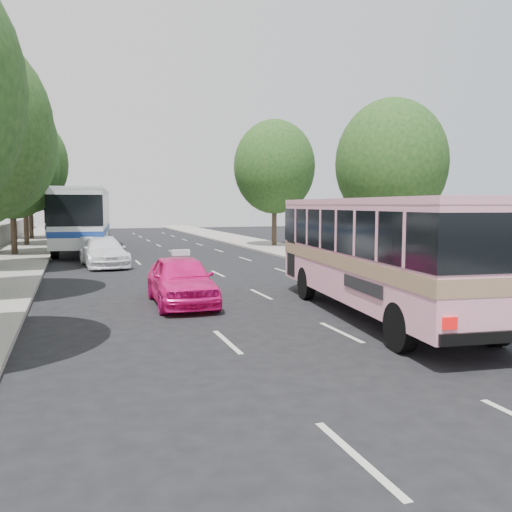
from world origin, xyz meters
name	(u,v)px	position (x,y,z in m)	size (l,w,h in m)	color
ground	(274,319)	(0.00, 0.00, 0.00)	(120.00, 120.00, 0.00)	black
sidewalk_left	(13,258)	(-8.50, 20.00, 0.07)	(4.00, 90.00, 0.15)	#9E998E
sidewalk_right	(288,250)	(8.50, 20.00, 0.06)	(4.00, 90.00, 0.12)	#9E998E
tree_left_d	(12,163)	(-8.52, 21.94, 5.63)	(5.52, 5.52, 8.60)	#38281E
tree_left_e	(25,160)	(-8.42, 29.94, 6.43)	(6.30, 6.30, 9.82)	#38281E
tree_left_f	(30,172)	(-8.62, 37.94, 6.00)	(5.88, 5.88, 9.16)	#38281E
tree_right_near	(394,159)	(8.78, 7.94, 5.20)	(5.10, 5.10, 7.95)	#38281E
tree_right_far	(276,164)	(9.08, 23.94, 6.12)	(6.00, 6.00, 9.35)	#38281E
pink_bus	(380,244)	(2.89, -0.62, 2.05)	(3.76, 10.57, 3.30)	#FCA2BD
pink_taxi	(181,280)	(-2.00, 3.00, 0.77)	(1.83, 4.54, 1.55)	#F71583
white_pickup	(104,252)	(-3.74, 14.67, 0.73)	(2.04, 5.01, 1.45)	white
tour_coach_front	(84,214)	(-4.50, 24.06, 2.49)	(4.13, 14.00, 4.13)	white
tour_coach_rear	(65,216)	(-5.87, 38.86, 2.10)	(3.02, 11.77, 3.49)	white
taxi_roof_sign	(181,253)	(-2.00, 3.00, 1.64)	(0.55, 0.18, 0.18)	silver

